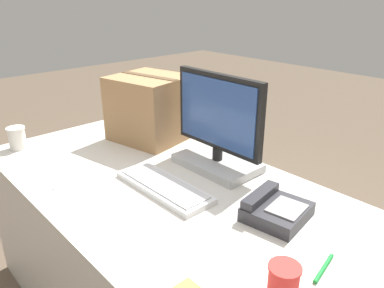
{
  "coord_description": "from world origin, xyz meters",
  "views": [
    {
      "loc": [
        1.03,
        -0.82,
        1.43
      ],
      "look_at": [
        0.01,
        0.12,
        0.86
      ],
      "focal_mm": 35.0,
      "sensor_mm": 36.0,
      "label": 1
    }
  ],
  "objects_px": {
    "desk_phone": "(275,210)",
    "paper_cup_right": "(284,280)",
    "spoon": "(56,177)",
    "monitor": "(218,133)",
    "keyboard": "(164,186)",
    "pen_marker": "(324,268)",
    "cardboard_box": "(150,108)",
    "paper_cup_left": "(17,138)"
  },
  "relations": [
    {
      "from": "keyboard",
      "to": "desk_phone",
      "type": "height_order",
      "value": "desk_phone"
    },
    {
      "from": "desk_phone",
      "to": "pen_marker",
      "type": "relative_size",
      "value": 1.68
    },
    {
      "from": "paper_cup_left",
      "to": "cardboard_box",
      "type": "bearing_deg",
      "value": 60.54
    },
    {
      "from": "paper_cup_right",
      "to": "cardboard_box",
      "type": "relative_size",
      "value": 0.21
    },
    {
      "from": "desk_phone",
      "to": "spoon",
      "type": "bearing_deg",
      "value": -160.22
    },
    {
      "from": "monitor",
      "to": "pen_marker",
      "type": "height_order",
      "value": "monitor"
    },
    {
      "from": "desk_phone",
      "to": "cardboard_box",
      "type": "relative_size",
      "value": 0.56
    },
    {
      "from": "monitor",
      "to": "paper_cup_left",
      "type": "relative_size",
      "value": 4.15
    },
    {
      "from": "desk_phone",
      "to": "paper_cup_left",
      "type": "bearing_deg",
      "value": -169.11
    },
    {
      "from": "keyboard",
      "to": "cardboard_box",
      "type": "relative_size",
      "value": 1.08
    },
    {
      "from": "cardboard_box",
      "to": "pen_marker",
      "type": "bearing_deg",
      "value": -12.61
    },
    {
      "from": "desk_phone",
      "to": "pen_marker",
      "type": "bearing_deg",
      "value": -33.53
    },
    {
      "from": "desk_phone",
      "to": "paper_cup_left",
      "type": "xyz_separation_m",
      "value": [
        -1.21,
        -0.43,
        0.03
      ]
    },
    {
      "from": "keyboard",
      "to": "spoon",
      "type": "bearing_deg",
      "value": -145.06
    },
    {
      "from": "paper_cup_left",
      "to": "paper_cup_right",
      "type": "distance_m",
      "value": 1.44
    },
    {
      "from": "keyboard",
      "to": "spoon",
      "type": "height_order",
      "value": "keyboard"
    },
    {
      "from": "pen_marker",
      "to": "desk_phone",
      "type": "bearing_deg",
      "value": 54.89
    },
    {
      "from": "spoon",
      "to": "cardboard_box",
      "type": "relative_size",
      "value": 0.38
    },
    {
      "from": "paper_cup_left",
      "to": "pen_marker",
      "type": "distance_m",
      "value": 1.49
    },
    {
      "from": "paper_cup_left",
      "to": "paper_cup_right",
      "type": "bearing_deg",
      "value": 6.21
    },
    {
      "from": "spoon",
      "to": "desk_phone",
      "type": "bearing_deg",
      "value": -123.53
    },
    {
      "from": "keyboard",
      "to": "paper_cup_left",
      "type": "height_order",
      "value": "paper_cup_left"
    },
    {
      "from": "monitor",
      "to": "cardboard_box",
      "type": "distance_m",
      "value": 0.48
    },
    {
      "from": "spoon",
      "to": "monitor",
      "type": "bearing_deg",
      "value": -95.98
    },
    {
      "from": "paper_cup_right",
      "to": "paper_cup_left",
      "type": "bearing_deg",
      "value": -173.79
    },
    {
      "from": "desk_phone",
      "to": "cardboard_box",
      "type": "xyz_separation_m",
      "value": [
        -0.89,
        0.14,
        0.13
      ]
    },
    {
      "from": "desk_phone",
      "to": "paper_cup_right",
      "type": "bearing_deg",
      "value": -59.71
    },
    {
      "from": "desk_phone",
      "to": "paper_cup_right",
      "type": "distance_m",
      "value": 0.35
    },
    {
      "from": "keyboard",
      "to": "desk_phone",
      "type": "xyz_separation_m",
      "value": [
        0.41,
        0.16,
        0.02
      ]
    },
    {
      "from": "desk_phone",
      "to": "paper_cup_right",
      "type": "relative_size",
      "value": 2.64
    },
    {
      "from": "desk_phone",
      "to": "paper_cup_right",
      "type": "height_order",
      "value": "paper_cup_right"
    },
    {
      "from": "paper_cup_right",
      "to": "cardboard_box",
      "type": "distance_m",
      "value": 1.19
    },
    {
      "from": "monitor",
      "to": "spoon",
      "type": "xyz_separation_m",
      "value": [
        -0.38,
        -0.57,
        -0.16
      ]
    },
    {
      "from": "desk_phone",
      "to": "cardboard_box",
      "type": "distance_m",
      "value": 0.91
    },
    {
      "from": "monitor",
      "to": "desk_phone",
      "type": "distance_m",
      "value": 0.45
    },
    {
      "from": "paper_cup_right",
      "to": "pen_marker",
      "type": "bearing_deg",
      "value": 80.65
    },
    {
      "from": "keyboard",
      "to": "paper_cup_right",
      "type": "height_order",
      "value": "paper_cup_right"
    },
    {
      "from": "keyboard",
      "to": "pen_marker",
      "type": "relative_size",
      "value": 3.21
    },
    {
      "from": "monitor",
      "to": "pen_marker",
      "type": "xyz_separation_m",
      "value": [
        0.66,
        -0.25,
        -0.16
      ]
    },
    {
      "from": "paper_cup_right",
      "to": "pen_marker",
      "type": "height_order",
      "value": "paper_cup_right"
    },
    {
      "from": "monitor",
      "to": "spoon",
      "type": "bearing_deg",
      "value": -123.99
    },
    {
      "from": "keyboard",
      "to": "paper_cup_right",
      "type": "distance_m",
      "value": 0.64
    }
  ]
}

